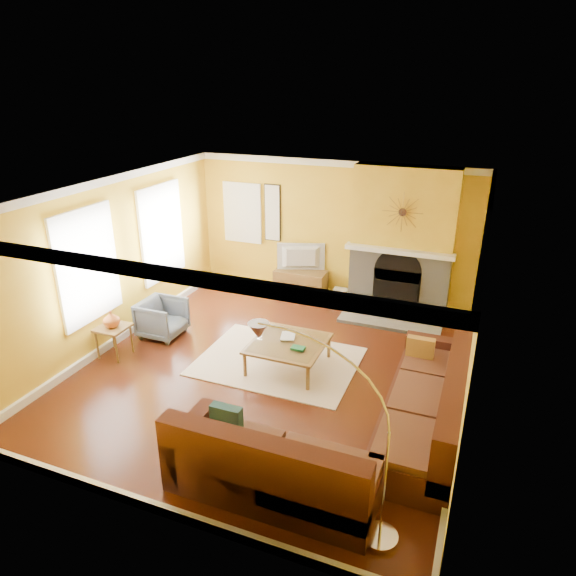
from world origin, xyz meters
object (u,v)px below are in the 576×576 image
at_px(coffee_table, 288,354).
at_px(side_table, 115,341).
at_px(sectional_sofa, 340,395).
at_px(armchair, 162,318).
at_px(media_console, 301,284).
at_px(arc_lamp, 326,437).

distance_m(coffee_table, side_table, 2.75).
xyz_separation_m(sectional_sofa, armchair, (-3.48, 1.26, -0.13)).
xyz_separation_m(media_console, armchair, (-1.60, -2.41, 0.04)).
distance_m(sectional_sofa, coffee_table, 1.57).
bearing_deg(media_console, arc_lamp, -67.34).
bearing_deg(side_table, media_console, 59.77).
bearing_deg(arc_lamp, sectional_sofa, 100.92).
distance_m(armchair, arc_lamp, 4.75).
bearing_deg(coffee_table, sectional_sofa, -44.03).
xyz_separation_m(sectional_sofa, coffee_table, (-1.12, 1.08, -0.24)).
xyz_separation_m(coffee_table, media_console, (-0.76, 2.59, 0.06)).
distance_m(media_console, side_table, 3.78).
relative_size(sectional_sofa, coffee_table, 3.26).
xyz_separation_m(coffee_table, armchair, (-2.36, 0.18, 0.10)).
bearing_deg(arc_lamp, armchair, 143.46).
height_order(side_table, arc_lamp, arc_lamp).
relative_size(sectional_sofa, side_table, 6.99).
bearing_deg(sectional_sofa, armchair, 160.04).
xyz_separation_m(sectional_sofa, media_console, (-1.88, 3.67, -0.17)).
distance_m(coffee_table, arc_lamp, 3.08).
bearing_deg(media_console, side_table, -120.23).
height_order(coffee_table, armchair, armchair).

